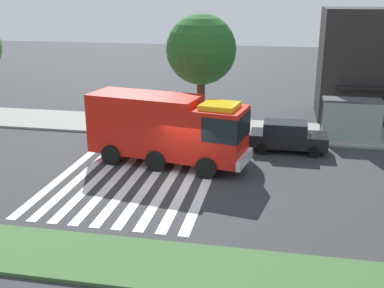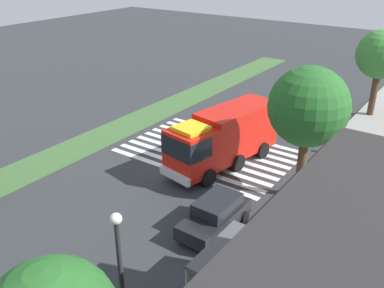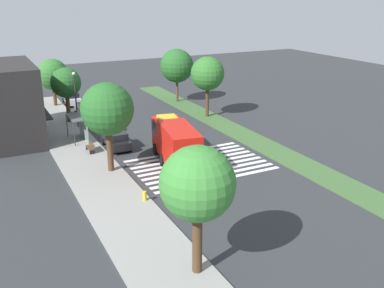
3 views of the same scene
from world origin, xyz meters
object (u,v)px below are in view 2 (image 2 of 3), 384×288
at_px(fire_truck, 221,137).
at_px(parked_car_west, 215,215).
at_px(sidewalk_tree_west, 308,107).
at_px(bench_near_shelter, 263,235).
at_px(street_lamp, 122,282).
at_px(sidewalk_tree_far_west, 381,55).
at_px(fire_hydrant, 328,146).
at_px(bus_stop_shelter, 219,260).

xyz_separation_m(fire_truck, parked_car_west, (6.11, 3.44, -1.18)).
distance_m(fire_truck, sidewalk_tree_west, 6.59).
xyz_separation_m(bench_near_shelter, sidewalk_tree_west, (-5.27, -0.36, 4.83)).
distance_m(street_lamp, sidewalk_tree_far_west, 29.57).
distance_m(sidewalk_tree_far_west, fire_hydrant, 10.34).
bearing_deg(bus_stop_shelter, sidewalk_tree_far_west, -179.21).
height_order(bus_stop_shelter, bench_near_shelter, bus_stop_shelter).
height_order(sidewalk_tree_far_west, fire_hydrant, sidewalk_tree_far_west).
height_order(bus_stop_shelter, sidewalk_tree_west, sidewalk_tree_west).
bearing_deg(fire_truck, sidewalk_tree_far_west, 169.82).
distance_m(fire_truck, bus_stop_shelter, 11.58).
height_order(bus_stop_shelter, sidewalk_tree_far_west, sidewalk_tree_far_west).
height_order(parked_car_west, street_lamp, street_lamp).
bearing_deg(sidewalk_tree_far_west, fire_truck, -20.46).
relative_size(street_lamp, fire_hydrant, 8.74).
bearing_deg(sidewalk_tree_west, fire_hydrant, -175.65).
xyz_separation_m(street_lamp, sidewalk_tree_west, (-13.78, 0.40, 1.66)).
distance_m(parked_car_west, street_lamp, 8.97).
bearing_deg(sidewalk_tree_west, parked_car_west, -21.89).
bearing_deg(parked_car_west, fire_hydrant, 172.50).
xyz_separation_m(parked_car_west, sidewalk_tree_far_west, (-21.23, 2.20, 4.34)).
bearing_deg(sidewalk_tree_far_west, street_lamp, -0.78).
xyz_separation_m(parked_car_west, bus_stop_shelter, (3.80, 2.55, 1.00)).
bearing_deg(bus_stop_shelter, sidewalk_tree_west, -177.86).
relative_size(parked_car_west, bus_stop_shelter, 1.25).
relative_size(parked_car_west, fire_hydrant, 6.27).
bearing_deg(bus_stop_shelter, fire_hydrant, -176.94).
bearing_deg(sidewalk_tree_far_west, bus_stop_shelter, 0.79).
distance_m(bench_near_shelter, sidewalk_tree_far_west, 21.54).
bearing_deg(parked_car_west, street_lamp, 12.75).
distance_m(fire_truck, bench_near_shelter, 8.55).
height_order(fire_truck, sidewalk_tree_far_west, sidewalk_tree_far_west).
bearing_deg(sidewalk_tree_far_west, parked_car_west, -5.92).
bearing_deg(street_lamp, bus_stop_shelter, 170.60).
relative_size(bench_near_shelter, sidewalk_tree_far_west, 0.23).
distance_m(fire_truck, parked_car_west, 7.11).
bearing_deg(bench_near_shelter, fire_hydrant, -175.83).
distance_m(parked_car_west, fire_hydrant, 12.17).
distance_m(parked_car_west, sidewalk_tree_far_west, 21.78).
xyz_separation_m(bus_stop_shelter, fire_hydrant, (-15.85, -0.85, -1.40)).
bearing_deg(street_lamp, fire_truck, -160.04).
relative_size(parked_car_west, sidewalk_tree_far_west, 0.62).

